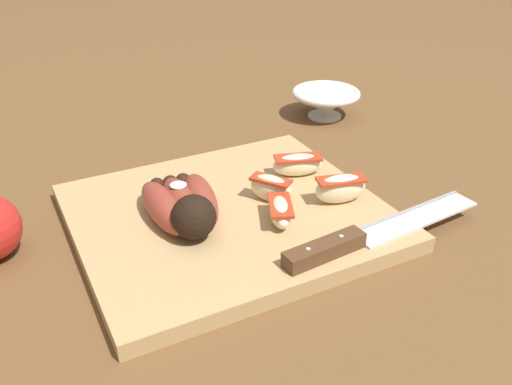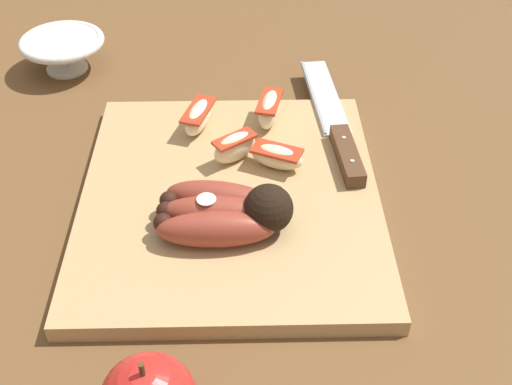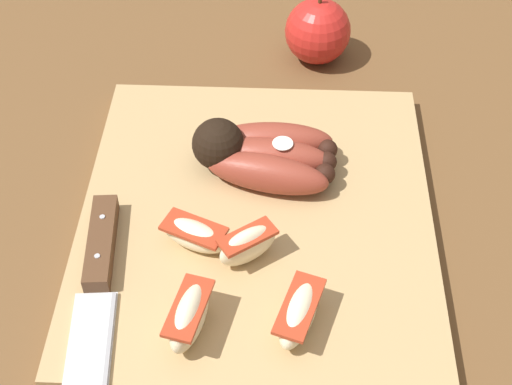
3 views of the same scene
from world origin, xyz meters
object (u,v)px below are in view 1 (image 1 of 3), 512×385
Objects in this scene: chefs_knife at (358,238)px; apple_wedge_far at (341,188)px; ceramic_bowl at (326,101)px; apple_wedge_near at (298,164)px; banana_bunch at (184,205)px; apple_wedge_extra at (280,211)px; apple_wedge_middle at (270,187)px.

apple_wedge_far reaches higher than chefs_knife.
apple_wedge_near is at bearing 48.36° from ceramic_bowl.
banana_bunch is 0.11m from apple_wedge_extra.
apple_wedge_extra reaches higher than chefs_knife.
apple_wedge_near is at bearing -97.98° from chefs_knife.
apple_wedge_far is at bearing 148.83° from apple_wedge_middle.
apple_wedge_far is 1.04× the size of apple_wedge_extra.
banana_bunch is 2.13× the size of apple_wedge_extra.
chefs_knife is 3.82× the size of apple_wedge_near.
apple_wedge_middle is 0.86× the size of apple_wedge_extra.
banana_bunch is at bearing 33.81° from ceramic_bowl.
chefs_knife is at bearing 125.69° from apple_wedge_extra.
ceramic_bowl is at bearing -131.64° from apple_wedge_near.
chefs_knife is 4.89× the size of apple_wedge_middle.
apple_wedge_far reaches higher than apple_wedge_middle.
chefs_knife is at bearing 61.26° from ceramic_bowl.
apple_wedge_near reaches higher than apple_wedge_extra.
chefs_knife is 0.43m from ceramic_bowl.
banana_bunch is at bearing -2.29° from apple_wedge_middle.
apple_wedge_near reaches higher than ceramic_bowl.
ceramic_bowl is (-0.36, -0.24, -0.01)m from banana_bunch.
ceramic_bowl reaches higher than apple_wedge_extra.
apple_wedge_middle is at bearing -104.51° from apple_wedge_extra.
apple_wedge_middle reaches higher than ceramic_bowl.
apple_wedge_far is at bearing 165.03° from banana_bunch.
apple_wedge_near is 0.08m from apple_wedge_middle.
ceramic_bowl is (-0.26, -0.30, -0.00)m from apple_wedge_extra.
apple_wedge_far reaches higher than apple_wedge_near.
apple_wedge_extra is 0.55× the size of ceramic_bowl.
chefs_knife is 0.17m from apple_wedge_near.
banana_bunch is at bearing -29.27° from apple_wedge_extra.
apple_wedge_extra is (0.06, -0.08, 0.01)m from chefs_knife.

